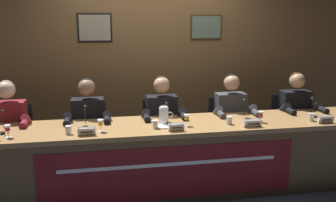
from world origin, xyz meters
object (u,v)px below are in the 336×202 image
conference_table (170,148)px  water_cup_center (155,125)px  chair_right (226,133)px  microphone_center (167,117)px  nameplate_right (252,123)px  water_cup_right (229,121)px  chair_far_left (15,145)px  nameplate_left (87,131)px  water_cup_left (68,131)px  microphone_left (85,120)px  juice_glass_center (187,118)px  microphone_far_right (315,111)px  panelist_far_left (8,127)px  panelist_far_right (297,113)px  microphone_far_left (2,126)px  microphone_right (247,113)px  chair_far_right (288,130)px  panelist_left (88,123)px  document_stack_center (168,126)px  nameplate_far_right (326,119)px  juice_glass_right (261,115)px  water_cup_far_right (311,118)px  water_pitcher_central (164,116)px  nameplate_center (176,127)px  juice_glass_left (101,123)px  juice_glass_far_left (7,129)px  chair_left (90,141)px  panelist_right (232,116)px

conference_table → water_cup_center: 0.31m
chair_right → microphone_center: bearing=-147.4°
nameplate_right → water_cup_right: bearing=146.6°
chair_far_left → nameplate_left: 1.25m
water_cup_left → microphone_left: size_ratio=0.39×
juice_glass_center → microphone_far_right: microphone_far_right is taller
panelist_far_left → panelist_far_right: (3.42, 0.00, 0.00)m
microphone_far_left → microphone_right: bearing=1.3°
panelist_far_left → water_cup_center: size_ratio=14.24×
chair_far_left → microphone_center: size_ratio=4.08×
chair_far_left → microphone_far_right: size_ratio=4.08×
chair_far_right → panelist_far_right: panelist_far_right is taller
chair_right → microphone_far_right: (0.86, -0.58, 0.41)m
panelist_left → water_cup_right: panelist_left is taller
microphone_left → document_stack_center: size_ratio=0.99×
nameplate_left → conference_table: bearing=9.0°
panelist_far_left → document_stack_center: size_ratio=5.55×
microphone_far_left → panelist_far_right: 3.40m
nameplate_left → nameplate_far_right: size_ratio=0.99×
juice_glass_right → water_cup_far_right: size_ratio=1.46×
nameplate_far_right → microphone_far_left: bearing=175.9°
water_cup_right → microphone_far_right: 1.08m
juice_glass_right → juice_glass_center: bearing=179.6°
nameplate_far_right → water_pitcher_central: size_ratio=0.82×
microphone_far_right → water_cup_right: bearing=-173.9°
water_cup_left → juice_glass_right: juice_glass_right is taller
nameplate_center → microphone_left: bearing=162.0°
panelist_far_left → nameplate_right: (2.55, -0.63, 0.10)m
water_cup_center → nameplate_far_right: (1.84, -0.12, 0.00)m
juice_glass_right → chair_far_right: (0.71, 0.68, -0.42)m
juice_glass_left → panelist_far_right: panelist_far_right is taller
juice_glass_far_left → chair_far_right: same height
juice_glass_right → water_cup_far_right: (0.57, -0.05, -0.05)m
juice_glass_right → microphone_right: size_ratio=0.57×
juice_glass_far_left → water_cup_far_right: bearing=0.4°
nameplate_right → microphone_far_right: 0.90m
chair_left → water_pitcher_central: bearing=-35.0°
panelist_left → water_cup_left: 0.58m
water_cup_center → juice_glass_right: bearing=1.2°
nameplate_right → microphone_right: size_ratio=0.88×
conference_table → juice_glass_right: bearing=-0.0°
juice_glass_far_left → chair_right: 2.58m
nameplate_left → microphone_center: bearing=17.4°
chair_far_left → microphone_left: bearing=-32.3°
nameplate_far_right → panelist_far_right: bearing=87.5°
chair_right → water_cup_far_right: 1.09m
panelist_right → chair_far_right: 0.92m
juice_glass_left → chair_right: size_ratio=0.14×
panelist_far_left → microphone_far_right: (3.42, -0.38, 0.13)m
microphone_left → nameplate_left: bearing=-85.3°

